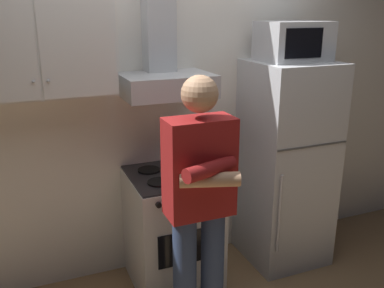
# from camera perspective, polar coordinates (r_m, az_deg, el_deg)

# --- Properties ---
(back_wall_tiled) EXTENTS (4.80, 0.10, 2.70)m
(back_wall_tiled) POSITION_cam_1_polar(r_m,az_deg,el_deg) (3.18, -4.13, 6.49)
(back_wall_tiled) COLOR silver
(back_wall_tiled) RESTS_ON ground_plane
(upper_cabinet) EXTENTS (0.90, 0.37, 0.60)m
(upper_cabinet) POSITION_cam_1_polar(r_m,az_deg,el_deg) (2.75, -20.22, 12.16)
(upper_cabinet) COLOR silver
(stove_oven) EXTENTS (0.60, 0.62, 0.87)m
(stove_oven) POSITION_cam_1_polar(r_m,az_deg,el_deg) (3.16, -2.60, -11.28)
(stove_oven) COLOR silver
(stove_oven) RESTS_ON ground_plane
(range_hood) EXTENTS (0.60, 0.44, 0.75)m
(range_hood) POSITION_cam_1_polar(r_m,az_deg,el_deg) (2.91, -3.78, 10.41)
(range_hood) COLOR #B7BABF
(refrigerator) EXTENTS (0.60, 0.62, 1.60)m
(refrigerator) POSITION_cam_1_polar(r_m,az_deg,el_deg) (3.42, 12.49, -2.68)
(refrigerator) COLOR silver
(refrigerator) RESTS_ON ground_plane
(microwave) EXTENTS (0.48, 0.37, 0.28)m
(microwave) POSITION_cam_1_polar(r_m,az_deg,el_deg) (3.23, 13.42, 13.25)
(microwave) COLOR #B7BABF
(microwave) RESTS_ON refrigerator
(person_standing) EXTENTS (0.38, 0.33, 1.64)m
(person_standing) POSITION_cam_1_polar(r_m,az_deg,el_deg) (2.43, 1.02, -8.26)
(person_standing) COLOR navy
(person_standing) RESTS_ON ground_plane
(cooking_pot) EXTENTS (0.31, 0.21, 0.12)m
(cooking_pot) POSITION_cam_1_polar(r_m,az_deg,el_deg) (2.89, 0.49, -3.14)
(cooking_pot) COLOR #B7BABF
(cooking_pot) RESTS_ON stove_oven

